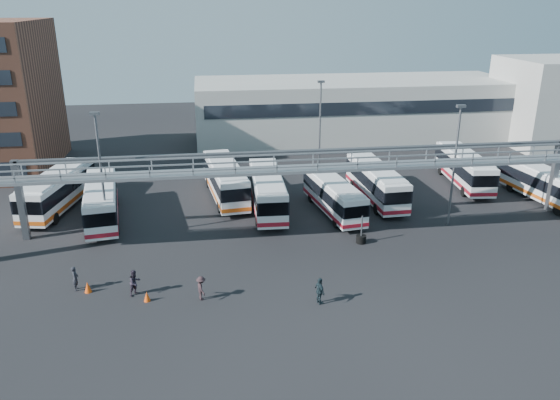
{
  "coord_description": "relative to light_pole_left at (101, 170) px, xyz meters",
  "views": [
    {
      "loc": [
        -8.08,
        -33.27,
        17.9
      ],
      "look_at": [
        -2.51,
        6.0,
        3.36
      ],
      "focal_mm": 35.0,
      "sensor_mm": 36.0,
      "label": 1
    }
  ],
  "objects": [
    {
      "name": "ground",
      "position": [
        16.0,
        -8.0,
        -5.73
      ],
      "size": [
        140.0,
        140.0,
        0.0
      ],
      "primitive_type": "plane",
      "color": "black",
      "rests_on": "ground"
    },
    {
      "name": "light_pole_mid",
      "position": [
        28.0,
        -1.0,
        0.0
      ],
      "size": [
        0.7,
        0.35,
        10.21
      ],
      "color": "#4C4F54",
      "rests_on": "ground"
    },
    {
      "name": "pedestrian_d",
      "position": [
        14.57,
        -12.0,
        -4.84
      ],
      "size": [
        0.74,
        1.12,
        1.78
      ],
      "primitive_type": "imported",
      "rotation": [
        0.0,
        0.0,
        1.89
      ],
      "color": "#19272D",
      "rests_on": "ground"
    },
    {
      "name": "cone_left",
      "position": [
        3.83,
        -10.16,
        -5.4
      ],
      "size": [
        0.53,
        0.53,
        0.65
      ],
      "primitive_type": "cone",
      "rotation": [
        0.0,
        0.0,
        -0.35
      ],
      "color": "#F14B0D",
      "rests_on": "ground"
    },
    {
      "name": "bus_5",
      "position": [
        19.01,
        3.05,
        -4.04
      ],
      "size": [
        3.7,
        10.25,
        3.04
      ],
      "rotation": [
        0.0,
        0.0,
        0.14
      ],
      "color": "silver",
      "rests_on": "ground"
    },
    {
      "name": "bus_4",
      "position": [
        13.27,
        4.66,
        -3.83
      ],
      "size": [
        2.99,
        11.39,
        3.44
      ],
      "rotation": [
        0.0,
        0.0,
        -0.03
      ],
      "color": "silver",
      "rests_on": "ground"
    },
    {
      "name": "cone_right",
      "position": [
        -0.08,
        -8.48,
        -5.36
      ],
      "size": [
        0.57,
        0.57,
        0.73
      ],
      "primitive_type": "cone",
      "rotation": [
        0.0,
        0.0,
        -0.26
      ],
      "color": "#F14B0D",
      "rests_on": "ground"
    },
    {
      "name": "bus_8",
      "position": [
        34.06,
        9.0,
        -3.87
      ],
      "size": [
        3.67,
        11.27,
        3.36
      ],
      "rotation": [
        0.0,
        0.0,
        -0.1
      ],
      "color": "silver",
      "rests_on": "ground"
    },
    {
      "name": "gantry",
      "position": [
        16.0,
        -2.13,
        -0.22
      ],
      "size": [
        51.4,
        5.15,
        7.1
      ],
      "color": "gray",
      "rests_on": "ground"
    },
    {
      "name": "light_pole_back",
      "position": [
        20.0,
        14.0,
        0.0
      ],
      "size": [
        0.7,
        0.35,
        10.21
      ],
      "color": "#4C4F54",
      "rests_on": "ground"
    },
    {
      "name": "pedestrian_c",
      "position": [
        7.26,
        -10.44,
        -4.93
      ],
      "size": [
        0.86,
        1.16,
        1.6
      ],
      "primitive_type": "imported",
      "rotation": [
        0.0,
        0.0,
        1.85
      ],
      "color": "#2F1F23",
      "rests_on": "ground"
    },
    {
      "name": "light_pole_left",
      "position": [
        0.0,
        0.0,
        0.0
      ],
      "size": [
        0.7,
        0.35,
        10.21
      ],
      "color": "#4C4F54",
      "rests_on": "ground"
    },
    {
      "name": "warehouse",
      "position": [
        28.0,
        30.0,
        -1.73
      ],
      "size": [
        42.0,
        14.0,
        8.0
      ],
      "primitive_type": "cube",
      "color": "#9E9E99",
      "rests_on": "ground"
    },
    {
      "name": "pedestrian_b",
      "position": [
        3.04,
        -9.23,
        -4.86
      ],
      "size": [
        1.06,
        1.06,
        1.74
      ],
      "primitive_type": "imported",
      "rotation": [
        0.0,
        0.0,
        0.8
      ],
      "color": "#29212D",
      "rests_on": "ground"
    },
    {
      "name": "bus_1",
      "position": [
        -1.06,
        4.19,
        -3.89
      ],
      "size": [
        4.03,
        11.17,
        3.32
      ],
      "rotation": [
        0.0,
        0.0,
        0.14
      ],
      "color": "silver",
      "rests_on": "ground"
    },
    {
      "name": "bus_6",
      "position": [
        23.75,
        5.75,
        -3.88
      ],
      "size": [
        2.96,
        11.09,
        3.34
      ],
      "rotation": [
        0.0,
        0.0,
        0.04
      ],
      "color": "silver",
      "rests_on": "ground"
    },
    {
      "name": "bus_0",
      "position": [
        -5.42,
        7.57,
        -3.83
      ],
      "size": [
        4.77,
        11.59,
        3.43
      ],
      "rotation": [
        0.0,
        0.0,
        -0.2
      ],
      "color": "silver",
      "rests_on": "ground"
    },
    {
      "name": "building_right",
      "position": [
        54.0,
        24.0,
        -0.23
      ],
      "size": [
        14.0,
        12.0,
        11.0
      ],
      "primitive_type": "cube",
      "color": "#B2B2AD",
      "rests_on": "ground"
    },
    {
      "name": "tire_stack",
      "position": [
        19.7,
        -3.5,
        -5.35
      ],
      "size": [
        0.79,
        0.79,
        2.26
      ],
      "color": "black",
      "rests_on": "ground"
    },
    {
      "name": "bus_3",
      "position": [
        9.68,
        8.33,
        -3.8
      ],
      "size": [
        4.0,
        11.67,
        3.48
      ],
      "rotation": [
        0.0,
        0.0,
        0.12
      ],
      "color": "silver",
      "rests_on": "ground"
    },
    {
      "name": "pedestrian_a",
      "position": [
        -0.89,
        -8.05,
        -4.89
      ],
      "size": [
        0.45,
        0.64,
        1.68
      ],
      "primitive_type": "imported",
      "rotation": [
        0.0,
        0.0,
        1.65
      ],
      "color": "black",
      "rests_on": "ground"
    },
    {
      "name": "bus_9",
      "position": [
        39.25,
        3.15,
        -3.99
      ],
      "size": [
        3.58,
        10.57,
        3.15
      ],
      "rotation": [
        0.0,
        0.0,
        0.12
      ],
      "color": "silver",
      "rests_on": "ground"
    }
  ]
}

